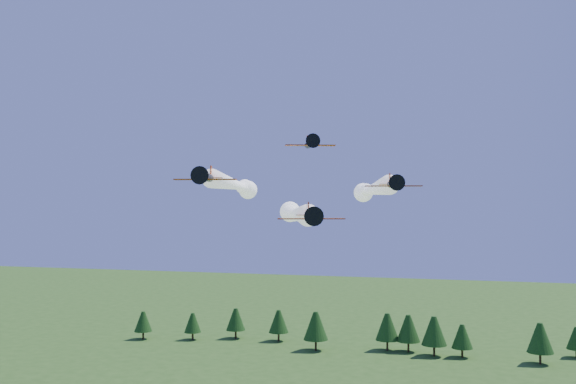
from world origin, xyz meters
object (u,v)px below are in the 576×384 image
(plane_left, at_px, (237,185))
(plane_right, at_px, (371,190))
(plane_slot, at_px, (310,143))
(plane_lead, at_px, (296,213))

(plane_left, relative_size, plane_right, 1.03)
(plane_slot, bearing_deg, plane_right, 56.14)
(plane_lead, bearing_deg, plane_left, 128.37)
(plane_right, bearing_deg, plane_left, 175.75)
(plane_left, distance_m, plane_right, 22.82)
(plane_slot, bearing_deg, plane_lead, 95.17)
(plane_right, xyz_separation_m, plane_slot, (-5.07, -21.73, 5.90))
(plane_lead, relative_size, plane_left, 0.94)
(plane_left, height_order, plane_slot, plane_slot)
(plane_left, relative_size, plane_slot, 6.94)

